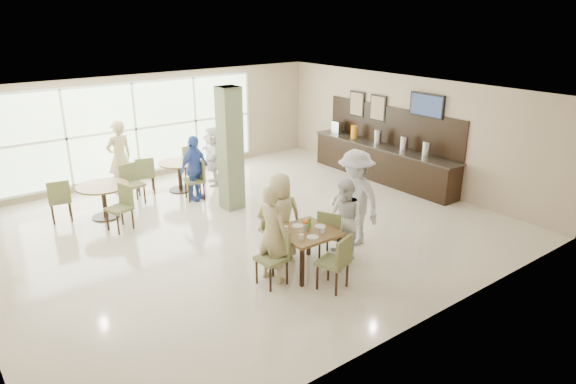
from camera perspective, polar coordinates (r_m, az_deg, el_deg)
ground at (r=10.94m, az=-4.67°, el=-3.96°), size 10.00×10.00×0.00m
room_shell at (r=10.37m, az=-4.93°, el=4.69°), size 10.00×10.00×10.00m
window_bank at (r=14.13m, az=-16.56°, el=6.72°), size 7.00×0.04×7.00m
column at (r=11.64m, az=-6.44°, el=4.76°), size 0.45×0.45×2.80m
main_table at (r=8.95m, az=1.99°, el=-4.85°), size 0.99×0.99×0.75m
round_table_left at (r=11.93m, az=-19.85°, el=-0.09°), size 1.11×1.11×0.75m
round_table_right at (r=13.23m, az=-11.97°, el=2.47°), size 1.01×1.01×0.75m
chairs_main_table at (r=9.01m, az=1.73°, el=-5.98°), size 2.02×2.05×0.95m
chairs_table_left at (r=11.96m, az=-19.73°, el=-0.55°), size 2.16×1.82×0.95m
chairs_table_right at (r=13.22m, az=-12.11°, el=2.09°), size 1.97×1.77×0.95m
tabletop_clutter at (r=8.85m, az=2.08°, el=-4.07°), size 0.76×0.73×0.21m
buffet_counter at (r=14.01m, az=10.43°, el=3.54°), size 0.64×4.70×1.95m
wall_tv at (r=13.15m, az=15.16°, el=9.28°), size 0.06×1.00×0.58m
framed_art_a at (r=14.22m, az=9.96°, el=9.18°), size 0.05×0.55×0.70m
framed_art_b at (r=14.77m, az=7.67°, el=9.68°), size 0.05×0.55×0.70m
teen_left at (r=8.55m, az=-1.76°, el=-4.63°), size 0.57×0.71×1.71m
teen_far at (r=9.34m, az=-0.89°, el=-2.73°), size 0.90×0.69×1.63m
teen_right at (r=9.36m, az=6.33°, el=-3.11°), size 0.70×0.84×1.54m
teen_standing at (r=9.97m, az=7.48°, el=-0.62°), size 0.76×1.25×1.89m
adult_a at (r=12.44m, az=-10.39°, el=2.61°), size 1.06×0.84×1.58m
adult_b at (r=13.54m, az=-8.34°, el=4.02°), size 1.12×1.55×1.53m
adult_standing at (r=13.30m, az=-18.20°, el=3.65°), size 0.74×0.56×1.85m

